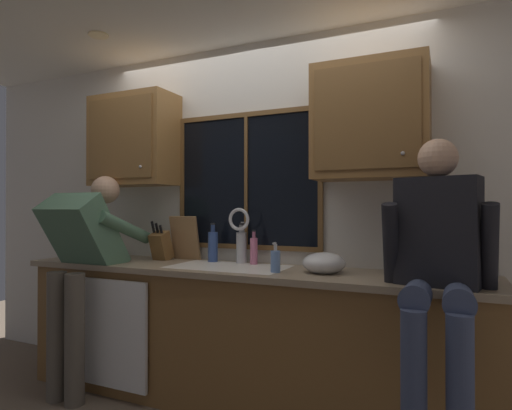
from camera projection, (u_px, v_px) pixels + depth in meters
name	position (u px, v px, depth m)	size (l,w,h in m)	color
back_wall	(258.00, 214.00, 3.20)	(5.55, 0.12, 2.55)	silver
ceiling_downlight_left	(98.00, 35.00, 3.00)	(0.14, 0.14, 0.01)	#FFEAB2
window_glass	(247.00, 181.00, 3.16)	(1.10, 0.02, 0.95)	black
window_frame_top	(246.00, 115.00, 3.16)	(1.17, 0.02, 0.04)	brown
window_frame_bottom	(246.00, 247.00, 3.15)	(1.17, 0.02, 0.04)	brown
window_frame_left	(182.00, 183.00, 3.39)	(0.04, 0.02, 0.95)	brown
window_frame_right	(320.00, 178.00, 2.92)	(0.04, 0.02, 0.95)	brown
window_mullion_center	(246.00, 181.00, 3.15)	(0.02, 0.02, 0.95)	brown
lower_cabinet_run	(237.00, 338.00, 2.87)	(3.15, 0.58, 0.88)	brown
countertop	(236.00, 270.00, 2.86)	(3.21, 0.62, 0.04)	gray
dishwasher_front	(111.00, 333.00, 2.92)	(0.60, 0.02, 0.74)	white
upper_cabinet_left	(134.00, 141.00, 3.40)	(0.70, 0.36, 0.72)	olive
upper_cabinet_right	(370.00, 121.00, 2.63)	(0.70, 0.36, 0.72)	olive
sink	(228.00, 281.00, 2.89)	(0.80, 0.46, 0.21)	white
faucet	(241.00, 229.00, 3.05)	(0.18, 0.09, 0.40)	silver
person_standing	(82.00, 258.00, 3.02)	(0.53, 0.69, 1.56)	#595147
person_sitting_on_counter	(438.00, 252.00, 2.10)	(0.54, 0.63, 1.26)	#384260
knife_block	(161.00, 246.00, 3.27)	(0.12, 0.18, 0.32)	brown
cutting_board	(185.00, 238.00, 3.29)	(0.24, 0.02, 0.34)	#997047
mixing_bowl	(324.00, 263.00, 2.62)	(0.27, 0.27, 0.13)	silver
soap_dispenser	(275.00, 261.00, 2.63)	(0.06, 0.07, 0.19)	#668CCC
bottle_green_glass	(241.00, 247.00, 3.08)	(0.08, 0.08, 0.29)	#B7B7BC
bottle_tall_clear	(254.00, 250.00, 3.01)	(0.05, 0.05, 0.25)	pink
bottle_amber_small	(213.00, 246.00, 3.15)	(0.07, 0.07, 0.29)	#334C8C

